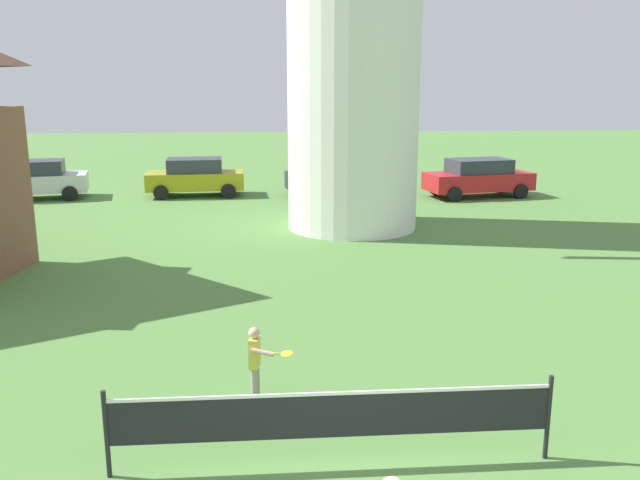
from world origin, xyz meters
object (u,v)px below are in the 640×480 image
(player_far, at_px, (257,359))
(parked_car_red, at_px, (478,177))
(parked_car_mustard, at_px, (195,177))
(parked_car_silver, at_px, (35,179))
(parked_car_black, at_px, (336,176))
(tennis_net, at_px, (333,415))

(player_far, height_order, parked_car_red, parked_car_red)
(player_far, distance_m, parked_car_mustard, 18.70)
(parked_car_silver, relative_size, parked_car_red, 0.93)
(parked_car_black, distance_m, parked_car_red, 5.83)
(parked_car_silver, relative_size, parked_car_mustard, 1.05)
(tennis_net, distance_m, parked_car_mustard, 20.71)
(parked_car_mustard, distance_m, parked_car_black, 5.85)
(parked_car_black, bearing_deg, player_far, -99.42)
(player_far, xyz_separation_m, parked_car_silver, (-9.18, 18.20, 0.18))
(tennis_net, distance_m, parked_car_red, 20.79)
(parked_car_silver, distance_m, parked_car_red, 17.98)
(tennis_net, distance_m, player_far, 2.10)
(player_far, xyz_separation_m, parked_car_black, (3.00, 18.06, 0.18))
(tennis_net, xyz_separation_m, parked_car_silver, (-10.12, 20.08, 0.12))
(parked_car_black, bearing_deg, parked_car_mustard, 175.79)
(player_far, height_order, parked_car_silver, parked_car_silver)
(parked_car_silver, height_order, parked_car_red, same)
(parked_car_mustard, relative_size, parked_car_black, 0.94)
(parked_car_mustard, height_order, parked_car_red, same)
(parked_car_silver, bearing_deg, parked_car_red, -2.62)
(parked_car_red, bearing_deg, parked_car_mustard, 174.52)
(tennis_net, xyz_separation_m, parked_car_red, (7.84, 19.25, 0.12))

